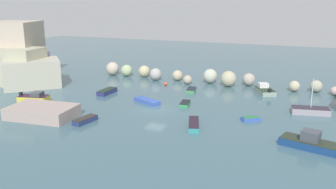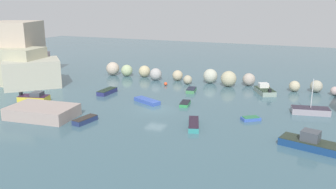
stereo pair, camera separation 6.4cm
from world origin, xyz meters
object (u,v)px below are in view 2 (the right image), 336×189
Objects in this scene: moored_boat_2 at (194,124)px; stone_dock at (42,112)px; channel_buoy at (166,84)px; moored_boat_0 at (85,120)px; moored_boat_3 at (310,111)px; moored_boat_5 at (191,90)px; moored_boat_6 at (265,90)px; moored_boat_9 at (147,101)px; moored_boat_4 at (107,91)px; moored_boat_10 at (251,119)px; moored_boat_1 at (34,98)px; moored_boat_7 at (313,143)px; moored_boat_8 at (185,104)px.

stone_dock is at bearing 83.98° from moored_boat_2.
moored_boat_0 is at bearing -93.52° from channel_buoy.
moored_boat_3 is at bearing -17.63° from channel_buoy.
moored_boat_5 is at bearing -11.50° from moored_boat_0.
moored_boat_6 is 18.89m from moored_boat_9.
moored_boat_10 is (23.03, -4.28, -0.13)m from moored_boat_4.
stone_dock is 1.73× the size of moored_boat_2.
channel_buoy reaches higher than moored_boat_10.
moored_boat_5 is 1.19× the size of moored_boat_10.
moored_boat_1 is 30.37m from moored_boat_10.
moored_boat_1 is 10.74m from moored_boat_4.
moored_boat_1 is 37.39m from moored_boat_7.
moored_boat_8 is 10.07m from moored_boat_10.
moored_boat_2 is (12.43, 3.59, -0.00)m from moored_boat_0.
moored_boat_5 is at bearing 153.49° from moored_boat_3.
moored_boat_1 is at bearing 93.30° from moored_boat_6.
moored_boat_6 is at bearing -34.26° from moored_boat_2.
moored_boat_1 is at bearing 139.60° from moored_boat_4.
moored_boat_0 is 13.66m from moored_boat_4.
moored_boat_8 is (-16.19, -2.51, -0.20)m from moored_boat_3.
moored_boat_7 is 9.60m from moored_boat_10.
moored_boat_2 is at bearing -65.66° from moored_boat_0.
moored_boat_1 is at bearing 45.94° from moored_boat_9.
moored_boat_1 is 23.64m from moored_boat_5.
moored_boat_1 is 34.67m from moored_boat_6.
moored_boat_0 is at bearing -157.78° from moored_boat_4.
moored_boat_1 is 1.60× the size of moored_boat_8.
moored_boat_5 is at bearing 1.65° from moored_boat_2.
channel_buoy is 0.15× the size of moored_boat_4.
channel_buoy is 6.01m from moored_boat_5.
moored_boat_10 is (9.60, -3.03, -0.01)m from moored_boat_8.
moored_boat_1 reaches higher than moored_boat_5.
channel_buoy is (7.29, 21.88, -0.44)m from stone_dock.
moored_boat_7 reaches higher than moored_boat_6.
moored_boat_5 is 7.66m from moored_boat_8.
moored_boat_6 is at bearing -125.03° from moored_boat_10.
channel_buoy reaches higher than moored_boat_8.
moored_boat_4 reaches higher than moored_boat_9.
moored_boat_3 is at bearing -168.04° from moored_boat_6.
stone_dock reaches higher than moored_boat_10.
moored_boat_4 is at bearing 85.64° from moored_boat_6.
moored_boat_5 is 25.01m from moored_boat_7.
moored_boat_10 is at bearing 153.94° from moored_boat_6.
moored_boat_4 is 0.58× the size of moored_boat_7.
moored_boat_5 is (11.74, 6.21, -0.06)m from moored_boat_4.
moored_boat_5 is at bearing -89.16° from moored_boat_9.
channel_buoy is 16.47m from moored_boat_6.
stone_dock is 18.85m from moored_boat_2.
moored_boat_5 reaches higher than moored_boat_9.
moored_boat_0 is at bearing 98.55° from moored_boat_9.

